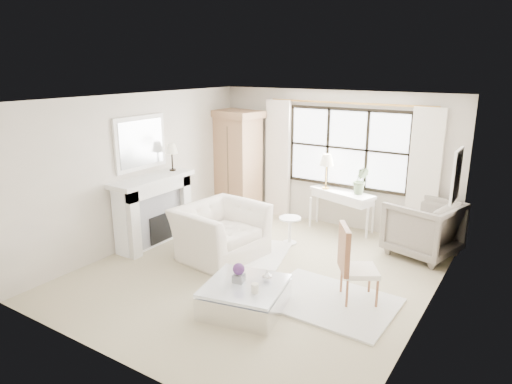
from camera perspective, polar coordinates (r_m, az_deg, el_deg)
floor at (r=7.33m, az=0.33°, el=-9.96°), size 5.50×5.50×0.00m
ceiling at (r=6.63m, az=0.37°, el=11.59°), size 5.50×5.50×0.00m
wall_back at (r=9.24m, az=9.55°, el=4.08°), size 5.00×0.00×5.00m
wall_front at (r=4.89m, az=-17.32°, el=-6.99°), size 5.00×0.00×5.00m
wall_left at (r=8.42m, az=-14.18°, el=2.70°), size 0.00×5.50×5.50m
wall_right at (r=5.97m, az=21.11°, el=-3.21°), size 0.00×5.50×5.50m
window_pane at (r=9.06m, az=11.32°, el=5.38°), size 2.40×0.02×1.50m
window_frame at (r=9.05m, az=11.29°, el=5.37°), size 2.50×0.04×1.50m
curtain_rod at (r=8.89m, az=11.47°, el=10.84°), size 3.30×0.04×0.04m
curtain_left at (r=9.70m, az=2.75°, el=4.13°), size 0.55×0.10×2.47m
curtain_right at (r=8.64m, az=20.26°, el=1.73°), size 0.55×0.10×2.47m
fireplace at (r=8.45m, az=-12.81°, el=-2.12°), size 0.58×1.66×1.26m
mirror_frame at (r=8.31m, az=-14.26°, el=5.97°), size 0.05×1.15×0.95m
mirror_glass at (r=8.29m, az=-14.12°, el=5.95°), size 0.02×1.00×0.80m
art_frame at (r=7.54m, az=23.78°, el=1.90°), size 0.04×0.62×0.82m
art_canvas at (r=7.54m, az=23.64°, el=1.92°), size 0.01×0.52×0.72m
mantel_lamp at (r=8.57m, az=-10.50°, el=5.22°), size 0.22×0.22×0.51m
armoire at (r=9.89m, az=-2.49°, el=3.81°), size 1.23×0.90×2.24m
console_table at (r=9.12m, az=10.60°, el=-2.30°), size 1.38×0.82×0.80m
console_lamp at (r=9.00m, az=8.84°, el=3.85°), size 0.28×0.28×0.69m
orchid_plant at (r=8.80m, az=12.96°, el=1.42°), size 0.34×0.30×0.53m
side_table at (r=8.33m, az=4.25°, el=-4.33°), size 0.40×0.40×0.51m
rug_left at (r=8.10m, az=-2.57°, el=-7.29°), size 2.05×1.69×0.03m
rug_right at (r=6.55m, az=9.17°, el=-13.36°), size 1.77×1.35×0.03m
club_armchair at (r=7.74m, az=-4.48°, el=-5.00°), size 1.38×1.53×0.89m
wingback_chair at (r=8.29m, az=20.14°, el=-4.25°), size 1.30×1.28×0.97m
french_chair at (r=6.52m, az=12.52°, el=-10.76°), size 0.67×0.67×1.08m
coffee_table at (r=6.23m, az=-1.40°, el=-13.04°), size 1.18×1.18×0.38m
planter_box at (r=6.17m, az=-2.16°, el=-10.70°), size 0.17×0.17×0.11m
planter_flowers at (r=6.11m, az=-2.18°, el=-9.59°), size 0.16×0.16×0.16m
pillar_candle at (r=5.90m, az=-0.14°, el=-11.93°), size 0.10×0.10×0.12m
coffee_vase at (r=6.18m, az=1.37°, el=-10.43°), size 0.17×0.17×0.15m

